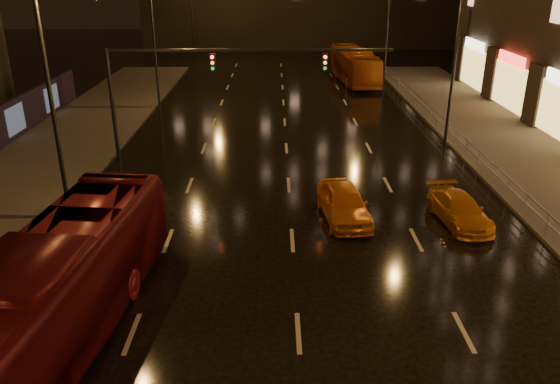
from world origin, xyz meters
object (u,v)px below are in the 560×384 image
bus_curb (354,65)px  taxi_near (344,203)px  taxi_far (459,210)px  bus_red (54,291)px

bus_curb → taxi_near: 30.89m
bus_curb → taxi_far: bus_curb is taller
taxi_near → bus_curb: bearing=75.3°
taxi_near → taxi_far: taxi_near is taller
taxi_far → taxi_near: bearing=167.9°
taxi_far → bus_curb: bearing=83.2°
bus_red → taxi_near: bus_red is taller
taxi_near → bus_red: bearing=-144.4°
bus_red → taxi_far: (14.13, 7.90, -1.10)m
bus_curb → taxi_near: size_ratio=2.50×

